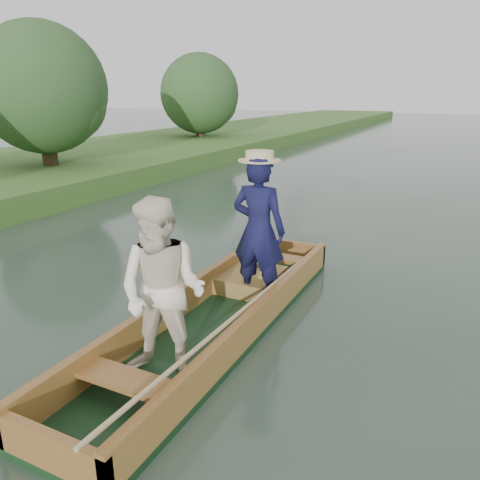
% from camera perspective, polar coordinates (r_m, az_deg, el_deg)
% --- Properties ---
extents(ground, '(120.00, 120.00, 0.00)m').
position_cam_1_polar(ground, '(5.63, -2.77, -10.94)').
color(ground, '#283D30').
rests_on(ground, ground).
extents(trees_far, '(22.95, 13.64, 4.60)m').
position_cam_1_polar(trees_far, '(17.04, 1.82, 17.32)').
color(trees_far, '#47331E').
rests_on(trees_far, ground).
extents(punt, '(1.15, 5.11, 2.00)m').
position_cam_1_polar(punt, '(5.20, -3.10, -5.16)').
color(punt, black).
rests_on(punt, ground).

